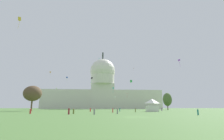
# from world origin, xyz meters

# --- Properties ---
(ground_plane) EXTENTS (800.00, 800.00, 0.00)m
(ground_plane) POSITION_xyz_m (0.00, 0.00, 0.00)
(ground_plane) COLOR #4C7538
(capitol_building) EXTENTS (143.30, 30.88, 70.52)m
(capitol_building) POSITION_xyz_m (0.71, 187.29, 23.57)
(capitol_building) COLOR silver
(capitol_building) RESTS_ON ground_plane
(event_tent) EXTENTS (5.18, 5.07, 5.48)m
(event_tent) POSITION_xyz_m (17.36, 43.75, 2.74)
(event_tent) COLOR white
(event_tent) RESTS_ON ground_plane
(tree_west_mid) EXTENTS (12.71, 12.70, 12.74)m
(tree_west_mid) POSITION_xyz_m (-39.54, 60.96, 8.80)
(tree_west_mid) COLOR brown
(tree_west_mid) RESTS_ON ground_plane
(tree_east_mid) EXTENTS (9.54, 9.50, 12.72)m
(tree_east_mid) POSITION_xyz_m (46.97, 99.95, 7.74)
(tree_east_mid) COLOR #42301E
(tree_east_mid) RESTS_ON ground_plane
(person_olive_near_tree_east) EXTENTS (0.43, 0.43, 1.63)m
(person_olive_near_tree_east) POSITION_xyz_m (8.12, 35.75, 0.75)
(person_olive_near_tree_east) COLOR olive
(person_olive_near_tree_east) RESTS_ON ground_plane
(person_maroon_aisle_center) EXTENTS (0.56, 0.56, 1.75)m
(person_maroon_aisle_center) POSITION_xyz_m (-14.28, 13.95, 0.80)
(person_maroon_aisle_center) COLOR maroon
(person_maroon_aisle_center) RESTS_ON ground_plane
(person_red_mid_right) EXTENTS (0.44, 0.44, 1.64)m
(person_red_mid_right) POSITION_xyz_m (-1.19, 30.70, 0.76)
(person_red_mid_right) COLOR red
(person_red_mid_right) RESTS_ON ground_plane
(person_red_front_center) EXTENTS (0.48, 0.48, 1.67)m
(person_red_front_center) POSITION_xyz_m (-9.61, 46.35, 0.75)
(person_red_front_center) COLOR red
(person_red_front_center) RESTS_ON ground_plane
(person_grey_front_right) EXTENTS (0.45, 0.45, 1.73)m
(person_grey_front_right) POSITION_xyz_m (-1.14, 17.15, 0.80)
(person_grey_front_right) COLOR gray
(person_grey_front_right) RESTS_ON ground_plane
(person_purple_deep_crowd) EXTENTS (0.58, 0.58, 1.73)m
(person_purple_deep_crowd) POSITION_xyz_m (27.34, 59.30, 0.78)
(person_purple_deep_crowd) COLOR #703D93
(person_purple_deep_crowd) RESTS_ON ground_plane
(person_teal_edge_east) EXTENTS (0.46, 0.46, 1.53)m
(person_teal_edge_east) POSITION_xyz_m (17.25, 7.40, 0.70)
(person_teal_edge_east) COLOR #1E757A
(person_teal_edge_east) RESTS_ON ground_plane
(person_teal_lawn_far_left) EXTENTS (0.46, 0.46, 1.75)m
(person_teal_lawn_far_left) POSITION_xyz_m (4.00, 50.96, 0.80)
(person_teal_lawn_far_left) COLOR #1E757A
(person_teal_lawn_far_left) RESTS_ON ground_plane
(person_red_back_left) EXTENTS (0.63, 0.63, 1.54)m
(person_red_back_left) POSITION_xyz_m (-26.21, 20.53, 0.68)
(person_red_back_left) COLOR red
(person_red_back_left) RESTS_ON ground_plane
(person_grey_front_left) EXTENTS (0.52, 0.52, 1.70)m
(person_grey_front_left) POSITION_xyz_m (-7.66, 12.83, 0.77)
(person_grey_front_left) COLOR gray
(person_grey_front_left) RESTS_ON ground_plane
(person_olive_edge_west) EXTENTS (0.60, 0.60, 1.59)m
(person_olive_edge_west) POSITION_xyz_m (-13.58, 18.32, 0.72)
(person_olive_edge_west) COLOR olive
(person_olive_edge_west) RESTS_ON ground_plane
(kite_green_low) EXTENTS (0.94, 1.01, 1.23)m
(kite_green_low) POSITION_xyz_m (10.58, 55.62, 15.01)
(kite_green_low) COLOR green
(kite_lime_low) EXTENTS (0.59, 0.54, 0.85)m
(kite_lime_low) POSITION_xyz_m (-39.93, 118.24, 17.09)
(kite_lime_low) COLOR #8CD133
(kite_red_low) EXTENTS (1.66, 0.96, 4.00)m
(kite_red_low) POSITION_xyz_m (20.29, 125.06, 13.64)
(kite_red_low) COLOR red
(kite_black_mid) EXTENTS (1.19, 1.11, 3.76)m
(kite_black_mid) POSITION_xyz_m (-10.07, 79.30, 20.11)
(kite_black_mid) COLOR black
(kite_cyan_high) EXTENTS (0.73, 0.61, 4.44)m
(kite_cyan_high) POSITION_xyz_m (-4.65, 152.41, 52.55)
(kite_cyan_high) COLOR #33BCDB
(kite_white_low) EXTENTS (1.28, 1.28, 3.37)m
(kite_white_low) POSITION_xyz_m (8.36, 115.26, 10.15)
(kite_white_low) COLOR white
(kite_yellow_mid) EXTENTS (0.75, 1.70, 0.16)m
(kite_yellow_mid) POSITION_xyz_m (-11.30, 111.83, 34.40)
(kite_yellow_mid) COLOR yellow
(kite_turquoise_low) EXTENTS (1.01, 0.65, 4.64)m
(kite_turquoise_low) POSITION_xyz_m (5.97, 104.18, 16.14)
(kite_turquoise_low) COLOR teal
(kite_orange_mid) EXTENTS (0.77, 0.76, 2.24)m
(kite_orange_mid) POSITION_xyz_m (-36.24, 79.91, 23.48)
(kite_orange_mid) COLOR orange
(kite_violet_mid) EXTENTS (0.85, 0.99, 3.48)m
(kite_violet_mid) POSITION_xyz_m (32.41, 46.05, 23.81)
(kite_violet_mid) COLOR purple
(kite_gold_mid) EXTENTS (1.02, 0.82, 4.95)m
(kite_gold_mid) POSITION_xyz_m (-36.88, 31.26, 34.58)
(kite_gold_mid) COLOR gold
(kite_blue_mid) EXTENTS (1.41, 1.41, 3.88)m
(kite_blue_mid) POSITION_xyz_m (-31.10, 113.51, 25.80)
(kite_blue_mid) COLOR blue
(kite_pink_high) EXTENTS (1.17, 1.90, 3.58)m
(kite_pink_high) POSITION_xyz_m (26.17, 124.45, 36.39)
(kite_pink_high) COLOR pink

